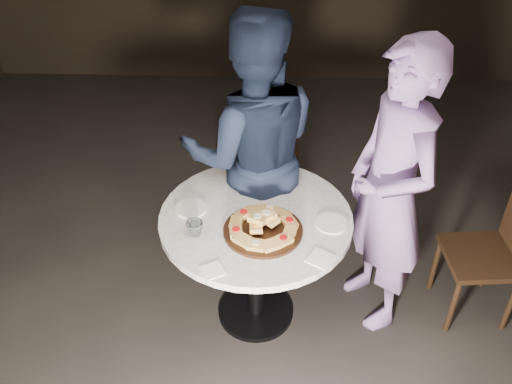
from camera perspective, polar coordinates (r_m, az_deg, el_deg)
floor at (r=3.68m, az=0.71°, el=-13.20°), size 7.00×7.00×0.00m
table at (r=3.27m, az=-0.03°, el=-4.44°), size 1.24×1.24×0.81m
serving_board at (r=3.06m, az=0.71°, el=-3.88°), size 0.43×0.43×0.02m
focaccia_pile at (r=3.04m, az=0.67°, el=-3.29°), size 0.38×0.38×0.10m
plate_left at (r=3.24m, az=-6.52°, el=-1.61°), size 0.22×0.22×0.01m
plate_right at (r=3.14m, az=7.55°, el=-3.11°), size 0.23×0.23×0.01m
water_glass at (r=3.04m, az=-6.14°, el=-3.66°), size 0.09×0.09×0.08m
napkin_near at (r=2.86m, az=-4.35°, el=-7.83°), size 0.14×0.14×0.01m
napkin_far at (r=2.93m, az=6.48°, el=-6.65°), size 0.17×0.17×0.01m
chair_far at (r=4.11m, az=0.47°, el=3.94°), size 0.62×0.63×1.00m
chair_right at (r=3.71m, az=23.07°, el=-5.16°), size 0.47×0.45×0.89m
diner_navy at (r=3.49m, az=-0.36°, el=3.91°), size 0.95×0.77×1.83m
diner_teal at (r=3.25m, az=13.28°, el=-0.17°), size 0.64×0.78×1.82m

